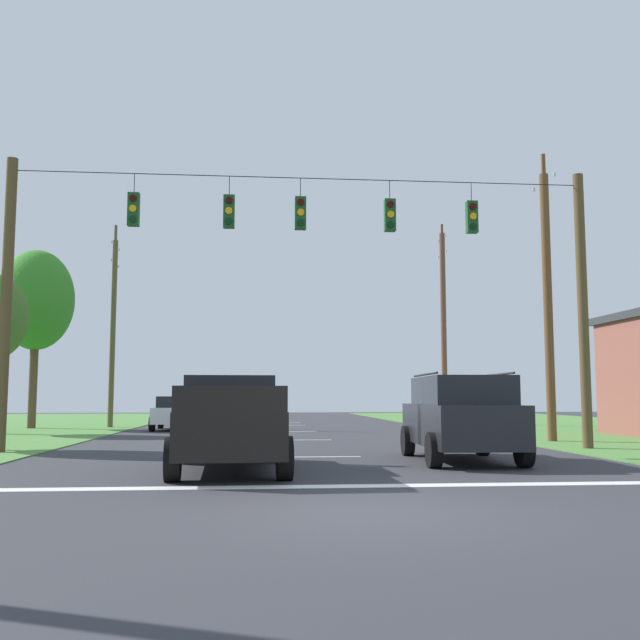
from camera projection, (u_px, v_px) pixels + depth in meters
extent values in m
plane|color=#333338|center=(364.00, 512.00, 9.49)|extent=(120.00, 120.00, 0.00)
cube|color=white|center=(339.00, 486.00, 12.24)|extent=(13.46, 0.45, 0.01)
cube|color=white|center=(312.00, 457.00, 18.19)|extent=(2.50, 0.15, 0.01)
cube|color=white|center=(296.00, 440.00, 25.23)|extent=(2.50, 0.15, 0.01)
cube|color=white|center=(288.00, 432.00, 31.31)|extent=(2.50, 0.15, 0.01)
cube|color=white|center=(282.00, 425.00, 38.15)|extent=(2.50, 0.15, 0.01)
cube|color=white|center=(279.00, 423.00, 42.00)|extent=(2.50, 0.15, 0.01)
cylinder|color=brown|center=(6.00, 303.00, 19.82)|extent=(0.30, 0.30, 8.16)
cylinder|color=brown|center=(583.00, 309.00, 21.29)|extent=(0.30, 0.30, 8.16)
cylinder|color=black|center=(305.00, 178.00, 20.95)|extent=(16.44, 0.02, 0.02)
cylinder|color=black|center=(134.00, 183.00, 20.49)|extent=(0.02, 0.02, 0.57)
cube|color=#19471E|center=(134.00, 210.00, 20.41)|extent=(0.32, 0.24, 0.95)
cylinder|color=#310503|center=(133.00, 198.00, 20.30)|extent=(0.20, 0.04, 0.20)
cylinder|color=orange|center=(133.00, 208.00, 20.27)|extent=(0.20, 0.04, 0.20)
cylinder|color=black|center=(132.00, 219.00, 20.24)|extent=(0.20, 0.04, 0.20)
cylinder|color=black|center=(229.00, 186.00, 20.73)|extent=(0.02, 0.02, 0.57)
cube|color=#19471E|center=(229.00, 212.00, 20.65)|extent=(0.32, 0.24, 0.95)
cylinder|color=#310503|center=(229.00, 200.00, 20.54)|extent=(0.20, 0.04, 0.20)
cylinder|color=orange|center=(229.00, 211.00, 20.51)|extent=(0.20, 0.04, 0.20)
cylinder|color=black|center=(229.00, 221.00, 20.48)|extent=(0.20, 0.04, 0.20)
cylinder|color=black|center=(300.00, 188.00, 20.91)|extent=(0.02, 0.02, 0.57)
cube|color=#19471E|center=(300.00, 213.00, 20.83)|extent=(0.32, 0.24, 0.95)
cylinder|color=#310503|center=(301.00, 202.00, 20.72)|extent=(0.20, 0.04, 0.20)
cylinder|color=orange|center=(301.00, 212.00, 20.69)|extent=(0.20, 0.04, 0.20)
cylinder|color=black|center=(301.00, 222.00, 20.66)|extent=(0.20, 0.04, 0.20)
cylinder|color=black|center=(390.00, 190.00, 21.15)|extent=(0.02, 0.02, 0.57)
cube|color=#19471E|center=(390.00, 215.00, 21.07)|extent=(0.32, 0.24, 0.95)
cylinder|color=#310503|center=(391.00, 204.00, 20.96)|extent=(0.20, 0.04, 0.20)
cylinder|color=orange|center=(391.00, 214.00, 20.93)|extent=(0.20, 0.04, 0.20)
cylinder|color=black|center=(391.00, 224.00, 20.89)|extent=(0.20, 0.04, 0.20)
cylinder|color=black|center=(471.00, 192.00, 21.36)|extent=(0.02, 0.02, 0.57)
cube|color=#19471E|center=(472.00, 217.00, 21.28)|extent=(0.32, 0.24, 0.95)
cylinder|color=#310503|center=(473.00, 206.00, 21.18)|extent=(0.20, 0.04, 0.20)
cylinder|color=orange|center=(473.00, 216.00, 21.14)|extent=(0.20, 0.04, 0.20)
cylinder|color=black|center=(473.00, 226.00, 21.11)|extent=(0.20, 0.04, 0.20)
cube|color=black|center=(229.00, 430.00, 14.87)|extent=(2.21, 5.47, 0.85)
cube|color=black|center=(229.00, 393.00, 15.60)|extent=(1.92, 1.97, 0.70)
cube|color=black|center=(179.00, 399.00, 13.49)|extent=(0.19, 2.38, 0.45)
cube|color=black|center=(280.00, 399.00, 13.73)|extent=(0.19, 2.38, 0.45)
cube|color=black|center=(230.00, 399.00, 12.33)|extent=(1.96, 0.18, 0.45)
cylinder|color=black|center=(184.00, 446.00, 16.51)|extent=(0.31, 0.81, 0.80)
cylinder|color=black|center=(272.00, 445.00, 16.77)|extent=(0.31, 0.81, 0.80)
cylinder|color=black|center=(173.00, 459.00, 12.89)|extent=(0.31, 0.81, 0.80)
cylinder|color=black|center=(285.00, 458.00, 13.15)|extent=(0.31, 0.81, 0.80)
cube|color=black|center=(460.00, 425.00, 17.10)|extent=(2.14, 4.87, 0.95)
cube|color=black|center=(461.00, 391.00, 17.04)|extent=(1.93, 3.27, 0.65)
cylinder|color=black|center=(425.00, 375.00, 17.04)|extent=(0.16, 2.72, 0.05)
cylinder|color=black|center=(496.00, 375.00, 17.12)|extent=(0.16, 2.72, 0.05)
cylinder|color=black|center=(408.00, 441.00, 18.63)|extent=(0.29, 0.77, 0.76)
cylinder|color=black|center=(482.00, 441.00, 18.72)|extent=(0.29, 0.77, 0.76)
cylinder|color=black|center=(434.00, 450.00, 15.38)|extent=(0.29, 0.77, 0.76)
cylinder|color=black|center=(524.00, 450.00, 15.48)|extent=(0.29, 0.77, 0.76)
cube|color=silver|center=(177.00, 415.00, 32.98)|extent=(1.83, 4.31, 0.70)
cube|color=black|center=(177.00, 402.00, 33.05)|extent=(1.63, 2.11, 0.50)
cylinder|color=black|center=(161.00, 422.00, 34.28)|extent=(0.22, 0.64, 0.64)
cylinder|color=black|center=(199.00, 422.00, 34.43)|extent=(0.22, 0.64, 0.64)
cylinder|color=black|center=(152.00, 424.00, 31.47)|extent=(0.22, 0.64, 0.64)
cylinder|color=black|center=(194.00, 424.00, 31.61)|extent=(0.22, 0.64, 0.64)
cylinder|color=brown|center=(548.00, 305.00, 24.74)|extent=(0.31, 0.31, 9.23)
cube|color=brown|center=(544.00, 186.00, 25.19)|extent=(0.12, 0.12, 2.25)
cylinder|color=#B2B7BC|center=(534.00, 190.00, 26.09)|extent=(0.08, 0.08, 0.12)
cylinder|color=#B2B7BC|center=(554.00, 174.00, 24.31)|extent=(0.08, 0.08, 0.12)
cylinder|color=brown|center=(444.00, 328.00, 39.14)|extent=(0.30, 0.30, 10.44)
cube|color=brown|center=(442.00, 240.00, 39.65)|extent=(0.12, 0.12, 1.81)
cylinder|color=#B2B7BC|center=(439.00, 241.00, 40.38)|extent=(0.08, 0.08, 0.12)
cylinder|color=#B2B7BC|center=(445.00, 235.00, 38.95)|extent=(0.08, 0.08, 0.12)
cube|color=brown|center=(442.00, 257.00, 39.55)|extent=(0.12, 0.12, 2.06)
cylinder|color=#B2B7BC|center=(438.00, 257.00, 40.38)|extent=(0.08, 0.08, 0.12)
cylinder|color=#B2B7BC|center=(446.00, 251.00, 38.75)|extent=(0.08, 0.08, 0.12)
cylinder|color=brown|center=(113.00, 333.00, 35.78)|extent=(0.26, 0.26, 9.32)
cube|color=brown|center=(115.00, 248.00, 36.23)|extent=(0.12, 0.12, 2.35)
cylinder|color=#B2B7BC|center=(119.00, 250.00, 37.18)|extent=(0.08, 0.08, 0.12)
cylinder|color=#B2B7BC|center=(112.00, 242.00, 35.31)|extent=(0.08, 0.08, 0.12)
cube|color=brown|center=(115.00, 266.00, 36.14)|extent=(0.12, 0.12, 2.25)
cylinder|color=#B2B7BC|center=(118.00, 267.00, 37.04)|extent=(0.08, 0.08, 0.12)
cylinder|color=#B2B7BC|center=(111.00, 260.00, 35.26)|extent=(0.08, 0.08, 0.12)
cylinder|color=brown|center=(33.00, 378.00, 34.32)|extent=(0.39, 0.39, 4.81)
ellipsoid|color=#358226|center=(36.00, 300.00, 34.71)|extent=(3.52, 3.52, 4.83)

